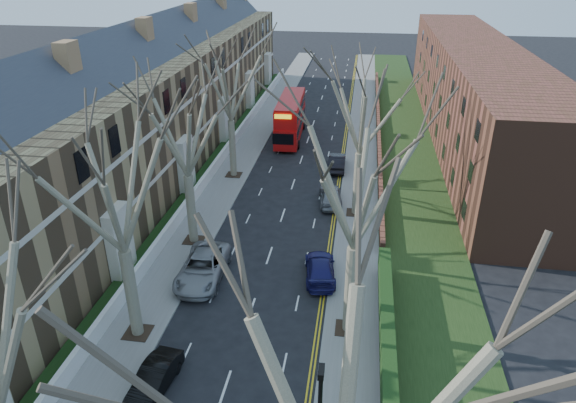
% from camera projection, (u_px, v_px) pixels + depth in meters
% --- Properties ---
extents(pavement_left, '(3.00, 102.00, 0.12)m').
position_uv_depth(pavement_left, '(255.00, 137.00, 57.45)').
color(pavement_left, slate).
rests_on(pavement_left, ground).
extents(pavement_right, '(3.00, 102.00, 0.12)m').
position_uv_depth(pavement_right, '(363.00, 142.00, 55.88)').
color(pavement_right, slate).
rests_on(pavement_right, ground).
extents(terrace_left, '(9.70, 78.00, 13.60)m').
position_uv_depth(terrace_left, '(158.00, 106.00, 48.93)').
color(terrace_left, brown).
rests_on(terrace_left, ground).
extents(flats_right, '(13.97, 54.00, 10.00)m').
position_uv_depth(flats_right, '(472.00, 92.00, 55.74)').
color(flats_right, brown).
rests_on(flats_right, ground).
extents(front_wall_left, '(0.30, 78.00, 1.00)m').
position_uv_depth(front_wall_left, '(222.00, 157.00, 50.33)').
color(front_wall_left, white).
rests_on(front_wall_left, ground).
extents(grass_verge_right, '(6.00, 102.00, 0.06)m').
position_uv_depth(grass_verge_right, '(405.00, 143.00, 55.26)').
color(grass_verge_right, '#1D3212').
rests_on(grass_verge_right, ground).
extents(tree_left_mid, '(10.50, 10.50, 14.71)m').
position_uv_depth(tree_left_mid, '(112.00, 175.00, 23.95)').
color(tree_left_mid, '#6C644D').
rests_on(tree_left_mid, ground).
extents(tree_left_far, '(10.15, 10.15, 14.22)m').
position_uv_depth(tree_left_far, '(183.00, 118.00, 32.95)').
color(tree_left_far, '#6C644D').
rests_on(tree_left_far, ground).
extents(tree_left_dist, '(10.50, 10.50, 14.71)m').
position_uv_depth(tree_left_dist, '(229.00, 73.00, 43.44)').
color(tree_left_dist, '#6C644D').
rests_on(tree_left_dist, ground).
extents(tree_right_near, '(10.85, 10.85, 15.20)m').
position_uv_depth(tree_right_near, '(344.00, 399.00, 11.69)').
color(tree_right_near, '#6C644D').
rests_on(tree_right_near, ground).
extents(tree_right_mid, '(10.50, 10.50, 14.71)m').
position_uv_depth(tree_right_mid, '(358.00, 172.00, 24.23)').
color(tree_right_mid, '#6C644D').
rests_on(tree_right_mid, ground).
extents(tree_right_far, '(10.15, 10.15, 14.22)m').
position_uv_depth(tree_right_far, '(363.00, 100.00, 36.78)').
color(tree_right_far, '#6C644D').
rests_on(tree_right_far, ground).
extents(double_decker_bus, '(2.96, 10.63, 4.43)m').
position_uv_depth(double_decker_bus, '(290.00, 119.00, 56.25)').
color(double_decker_bus, '#B90D0D').
rests_on(double_decker_bus, ground).
extents(car_left_mid, '(1.76, 3.99, 1.27)m').
position_uv_depth(car_left_mid, '(154.00, 378.00, 24.46)').
color(car_left_mid, black).
rests_on(car_left_mid, ground).
extents(car_left_far, '(2.83, 5.87, 1.61)m').
position_uv_depth(car_left_far, '(203.00, 267.00, 32.64)').
color(car_left_far, gray).
rests_on(car_left_far, ground).
extents(car_right_near, '(2.44, 4.80, 1.33)m').
position_uv_depth(car_right_near, '(320.00, 269.00, 32.78)').
color(car_right_near, navy).
rests_on(car_right_near, ground).
extents(car_right_mid, '(2.32, 4.63, 1.51)m').
position_uv_depth(car_right_mid, '(331.00, 195.00, 42.25)').
color(car_right_mid, gray).
rests_on(car_right_mid, ground).
extents(car_right_far, '(1.62, 4.46, 1.46)m').
position_uv_depth(car_right_far, '(337.00, 162.00, 48.86)').
color(car_right_far, black).
rests_on(car_right_far, ground).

